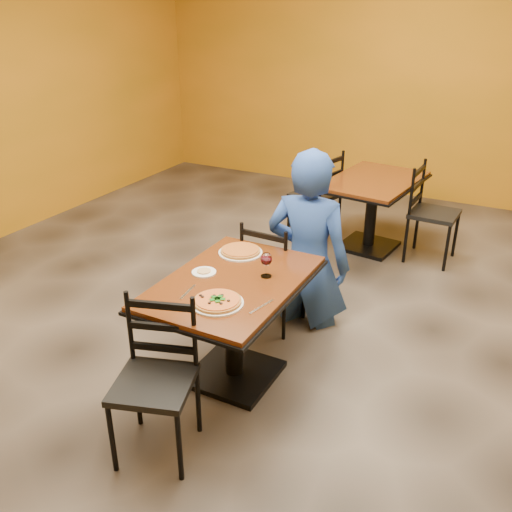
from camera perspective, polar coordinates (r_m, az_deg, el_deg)
The scene contains 18 objects.
floor at distance 4.26m, azimuth 1.11°, elevation -8.72°, with size 7.00×8.00×0.01m, color black.
wall_back at distance 7.40m, azimuth 15.89°, elevation 17.34°, with size 7.00×0.01×3.00m, color #C77816.
table_main at distance 3.60m, azimuth -2.40°, elevation -5.24°, with size 0.83×1.23×0.75m.
table_second at distance 5.73m, azimuth 12.01°, elevation 5.97°, with size 0.94×1.27×0.75m.
chair_main_near at distance 3.12m, azimuth -10.58°, elevation -13.03°, with size 0.42×0.42×0.92m, color black, non-canonical shape.
chair_main_far at distance 4.27m, azimuth 1.91°, elevation -1.76°, with size 0.40×0.40×0.89m, color black, non-canonical shape.
chair_second_left at distance 5.94m, azimuth 6.14°, elevation 6.29°, with size 0.43×0.43×0.96m, color black, non-canonical shape.
chair_second_right at distance 5.63m, azimuth 18.04°, elevation 4.14°, with size 0.43×0.43×0.96m, color black, non-canonical shape.
diner at distance 4.25m, azimuth 5.51°, elevation 1.85°, with size 0.68×0.45×1.41m, color #1C369A.
plate_main at distance 3.24m, azimuth -4.03°, elevation -4.91°, with size 0.31×0.31×0.01m, color white.
pizza_main at distance 3.23m, azimuth -4.03°, elevation -4.66°, with size 0.28×0.28×0.02m, color maroon.
plate_far at distance 3.87m, azimuth -1.63°, elevation 0.38°, with size 0.31×0.31×0.01m, color white.
pizza_far at distance 3.86m, azimuth -1.63°, elevation 0.59°, with size 0.28×0.28×0.02m, color #C96D26.
side_plate at distance 3.60m, azimuth -5.43°, elevation -1.69°, with size 0.16×0.16×0.01m, color white.
dip at distance 3.60m, azimuth -5.43°, elevation -1.56°, with size 0.09×0.09×0.01m, color tan.
wine_glass at distance 3.50m, azimuth 1.07°, elevation -0.82°, with size 0.08×0.08×0.18m, color white, non-canonical shape.
fork at distance 3.38m, azimuth -7.10°, elevation -3.72°, with size 0.01×0.19×0.00m, color silver.
knife at distance 3.20m, azimuth 0.59°, elevation -5.28°, with size 0.01×0.21×0.00m, color silver.
Camera 1 is at (1.57, -3.18, 2.36)m, focal length 38.49 mm.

